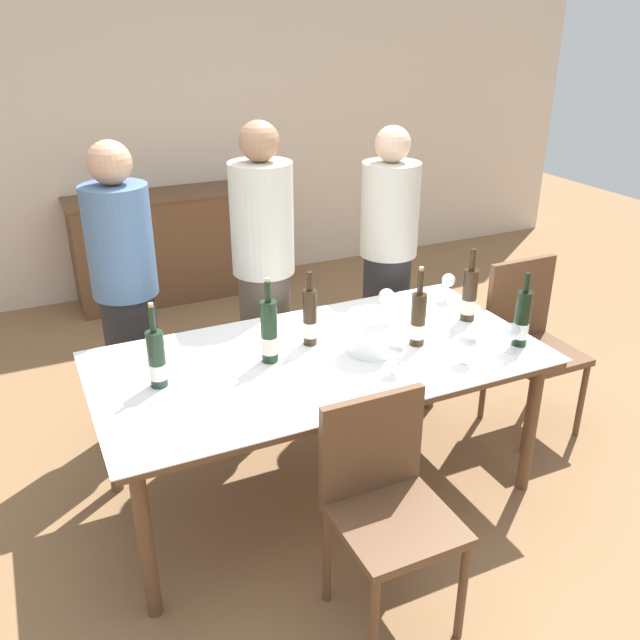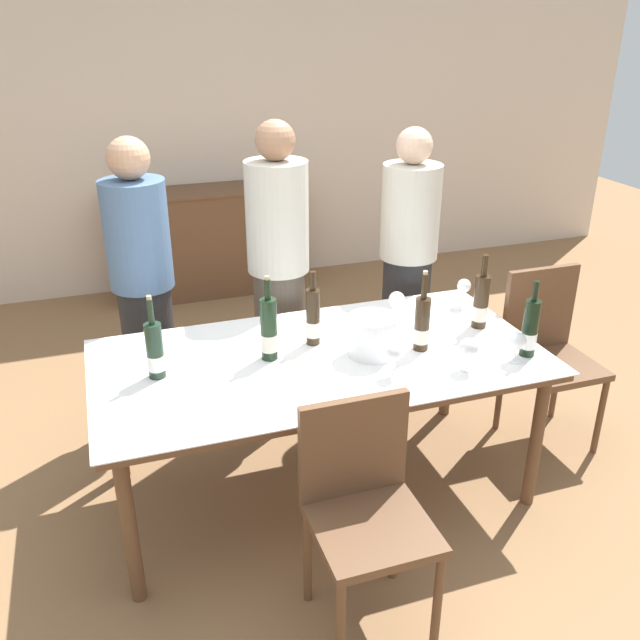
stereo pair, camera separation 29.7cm
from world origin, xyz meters
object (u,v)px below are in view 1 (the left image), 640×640
(dining_table, at_px, (320,368))
(person_guest_left, at_px, (264,279))
(wine_bottle_3, at_px, (310,318))
(wine_glass_4, at_px, (512,332))
(wine_bottle_1, at_px, (157,360))
(wine_glass_3, at_px, (387,298))
(wine_glass_0, at_px, (397,350))
(wine_bottle_4, at_px, (269,333))
(wine_bottle_0, at_px, (469,296))
(wine_bottle_2, at_px, (522,320))
(wine_glass_1, at_px, (448,281))
(chair_near_front, at_px, (385,496))
(wine_bottle_5, at_px, (418,320))
(person_host, at_px, (127,298))
(person_guest_right, at_px, (387,265))
(sideboard_cabinet, at_px, (172,246))
(wine_glass_2, at_px, (468,341))
(chair_right_end, at_px, (528,334))

(dining_table, bearing_deg, person_guest_left, 88.47)
(wine_bottle_3, relative_size, wine_glass_4, 2.55)
(wine_bottle_1, xyz_separation_m, wine_glass_3, (1.21, 0.22, -0.02))
(dining_table, xyz_separation_m, wine_glass_0, (0.24, -0.27, 0.17))
(wine_bottle_4, bearing_deg, wine_glass_3, 16.21)
(wine_bottle_0, relative_size, wine_bottle_2, 1.04)
(wine_glass_1, distance_m, chair_near_front, 1.47)
(wine_bottle_3, bearing_deg, wine_glass_3, 14.95)
(wine_bottle_1, bearing_deg, wine_glass_0, -18.45)
(wine_bottle_1, xyz_separation_m, chair_near_front, (0.63, -0.79, -0.33))
(wine_bottle_0, height_order, wine_bottle_5, wine_bottle_5)
(person_host, relative_size, person_guest_right, 1.01)
(person_guest_right, bearing_deg, wine_bottle_2, -84.88)
(wine_bottle_0, distance_m, wine_glass_4, 0.38)
(sideboard_cabinet, bearing_deg, person_guest_right, -67.57)
(wine_bottle_4, bearing_deg, wine_glass_0, -35.59)
(wine_bottle_5, distance_m, person_host, 1.50)
(dining_table, distance_m, wine_bottle_2, 0.95)
(sideboard_cabinet, xyz_separation_m, chair_near_front, (-0.06, -3.51, 0.10))
(sideboard_cabinet, relative_size, wine_glass_2, 10.43)
(wine_glass_3, relative_size, person_host, 0.09)
(wine_bottle_1, bearing_deg, wine_bottle_5, -6.18)
(dining_table, distance_m, person_guest_left, 0.77)
(chair_right_end, distance_m, person_guest_left, 1.48)
(wine_bottle_4, bearing_deg, person_guest_left, 71.10)
(wine_bottle_3, distance_m, chair_near_front, 0.95)
(wine_bottle_5, distance_m, wine_glass_1, 0.58)
(wine_glass_0, height_order, wine_glass_4, wine_glass_0)
(wine_bottle_4, bearing_deg, person_host, 119.69)
(wine_bottle_5, distance_m, wine_glass_4, 0.42)
(wine_bottle_0, bearing_deg, sideboard_cabinet, 107.74)
(dining_table, relative_size, wine_glass_4, 14.35)
(wine_glass_4, bearing_deg, wine_bottle_1, 166.27)
(wine_glass_3, bearing_deg, wine_bottle_5, -95.59)
(wine_bottle_5, relative_size, chair_right_end, 0.41)
(chair_near_front, bearing_deg, wine_glass_2, 33.18)
(sideboard_cabinet, relative_size, wine_glass_3, 10.65)
(wine_bottle_5, bearing_deg, wine_glass_2, -67.54)
(wine_bottle_4, relative_size, wine_bottle_5, 1.03)
(person_guest_left, bearing_deg, wine_bottle_2, -50.02)
(wine_bottle_5, distance_m, person_guest_right, 0.92)
(wine_bottle_0, relative_size, wine_bottle_5, 0.97)
(wine_bottle_1, distance_m, wine_bottle_3, 0.73)
(wine_bottle_1, xyz_separation_m, wine_bottle_5, (1.18, -0.13, 0.01))
(chair_near_front, xyz_separation_m, person_host, (-0.60, 1.62, 0.28))
(wine_glass_0, height_order, person_host, person_host)
(wine_bottle_0, height_order, person_guest_left, person_guest_left)
(wine_bottle_4, relative_size, person_guest_left, 0.24)
(dining_table, bearing_deg, sideboard_cabinet, 90.54)
(dining_table, xyz_separation_m, wine_bottle_1, (-0.71, 0.05, 0.18))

